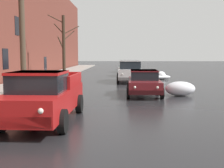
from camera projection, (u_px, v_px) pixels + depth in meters
left_sidewalk_slab at (18, 87)px, 19.47m from camera, size 3.33×80.00×0.14m
snow_bank_near_corner_left at (43, 84)px, 19.36m from camera, size 1.66×1.18×0.59m
snow_bank_along_left_kerb at (181, 89)px, 15.74m from camera, size 1.65×1.09×0.80m
snow_bank_near_corner_right at (157, 77)px, 26.28m from camera, size 2.74×1.15×0.75m
bare_tree_mid_block at (21, 26)px, 15.14m from camera, size 1.26×4.16×7.05m
bare_tree_far_down_block at (64, 46)px, 26.20m from camera, size 2.75×1.28×5.94m
pickup_truck_red_approaching_near_lane at (44, 96)px, 9.55m from camera, size 2.13×5.02×1.76m
sedan_maroon_parked_kerbside_close at (144, 82)px, 15.98m from camera, size 2.02×4.15×1.42m
suv_white_parked_kerbside_mid at (130, 70)px, 23.67m from camera, size 2.15×4.75×1.82m
sedan_silver_parked_far_down_block at (128, 69)px, 30.20m from camera, size 2.03×4.29×1.42m
sedan_green_queued_behind_truck at (127, 67)px, 36.84m from camera, size 2.10×4.10×1.42m
sedan_darkblue_at_far_intersection at (129, 65)px, 43.15m from camera, size 2.09×4.27×1.42m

